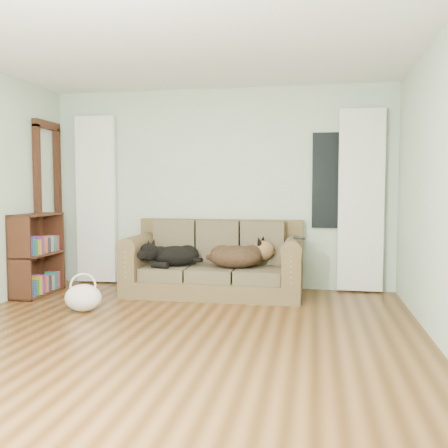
% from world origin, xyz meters
% --- Properties ---
extents(floor, '(5.00, 5.00, 0.00)m').
position_xyz_m(floor, '(0.00, 0.00, 0.00)').
color(floor, '#45290F').
rests_on(floor, ground).
extents(ceiling, '(5.00, 5.00, 0.00)m').
position_xyz_m(ceiling, '(0.00, 0.00, 2.60)').
color(ceiling, white).
rests_on(ceiling, ground).
extents(wall_back, '(4.50, 0.04, 2.60)m').
position_xyz_m(wall_back, '(0.00, 2.50, 1.30)').
color(wall_back, '#B1C0AC').
rests_on(wall_back, ground).
extents(curtain_left, '(0.55, 0.08, 2.25)m').
position_xyz_m(curtain_left, '(-1.70, 2.42, 1.15)').
color(curtain_left, white).
rests_on(curtain_left, ground).
extents(curtain_right, '(0.55, 0.08, 2.25)m').
position_xyz_m(curtain_right, '(1.80, 2.42, 1.15)').
color(curtain_right, white).
rests_on(curtain_right, ground).
extents(window_pane, '(0.50, 0.03, 1.20)m').
position_xyz_m(window_pane, '(1.45, 2.47, 1.40)').
color(window_pane, black).
rests_on(window_pane, wall_back).
extents(door_casing, '(0.07, 0.60, 2.10)m').
position_xyz_m(door_casing, '(-2.20, 2.05, 1.05)').
color(door_casing, black).
rests_on(door_casing, ground).
extents(sofa, '(2.13, 0.92, 0.87)m').
position_xyz_m(sofa, '(0.03, 1.97, 0.45)').
color(sofa, brown).
rests_on(sofa, floor).
extents(dog_black_lab, '(0.66, 0.52, 0.25)m').
position_xyz_m(dog_black_lab, '(-0.48, 1.91, 0.48)').
color(dog_black_lab, black).
rests_on(dog_black_lab, sofa).
extents(dog_shepherd, '(0.71, 0.54, 0.30)m').
position_xyz_m(dog_shepherd, '(0.34, 1.93, 0.49)').
color(dog_shepherd, black).
rests_on(dog_shepherd, sofa).
extents(tv_remote, '(0.15, 0.19, 0.02)m').
position_xyz_m(tv_remote, '(1.06, 1.79, 0.73)').
color(tv_remote, black).
rests_on(tv_remote, sofa).
extents(tote_bag, '(0.41, 0.33, 0.29)m').
position_xyz_m(tote_bag, '(-1.16, 0.89, 0.16)').
color(tote_bag, silver).
rests_on(tote_bag, floor).
extents(bookshelf, '(0.31, 0.80, 0.99)m').
position_xyz_m(bookshelf, '(-2.09, 1.57, 0.50)').
color(bookshelf, black).
rests_on(bookshelf, floor).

